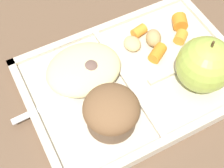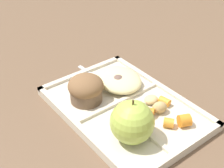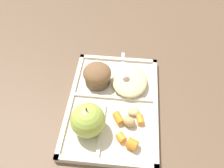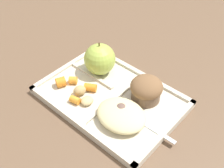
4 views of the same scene
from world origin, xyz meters
name	(u,v)px [view 4 (image 4 of 4)]	position (x,y,z in m)	size (l,w,h in m)	color
ground	(111,100)	(0.00, 0.00, 0.00)	(6.00, 6.00, 0.00)	brown
lunch_tray	(111,97)	(0.00, 0.00, 0.01)	(0.35, 0.25, 0.02)	beige
green_apple	(100,59)	(-0.09, 0.05, 0.06)	(0.09, 0.09, 0.10)	#A8C14C
bran_muffin	(146,89)	(0.07, 0.05, 0.04)	(0.08, 0.08, 0.06)	brown
carrot_slice_center	(61,82)	(-0.12, -0.06, 0.03)	(0.03, 0.03, 0.02)	orange
carrot_slice_tilted	(73,80)	(-0.11, -0.03, 0.02)	(0.02, 0.02, 0.02)	orange
carrot_slice_edge	(90,87)	(-0.05, -0.02, 0.02)	(0.02, 0.02, 0.03)	orange
carrot_slice_back	(75,100)	(-0.05, -0.08, 0.02)	(0.02, 0.02, 0.02)	orange
potato_chunk_small	(80,91)	(-0.06, -0.05, 0.03)	(0.03, 0.03, 0.03)	tan
potato_chunk_corner	(87,101)	(-0.03, -0.06, 0.02)	(0.03, 0.03, 0.02)	tan
egg_noodle_pile	(121,115)	(0.07, -0.04, 0.03)	(0.12, 0.10, 0.03)	beige
meatball_front	(119,117)	(0.07, -0.05, 0.03)	(0.03, 0.03, 0.03)	brown
meatball_back	(121,111)	(0.06, -0.03, 0.03)	(0.04, 0.04, 0.04)	brown
meatball_center	(123,108)	(0.06, -0.02, 0.03)	(0.03, 0.03, 0.03)	#755B4C
meatball_side	(117,115)	(0.06, -0.05, 0.03)	(0.03, 0.03, 0.03)	brown
plastic_fork	(145,124)	(0.12, -0.02, 0.01)	(0.15, 0.02, 0.00)	silver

